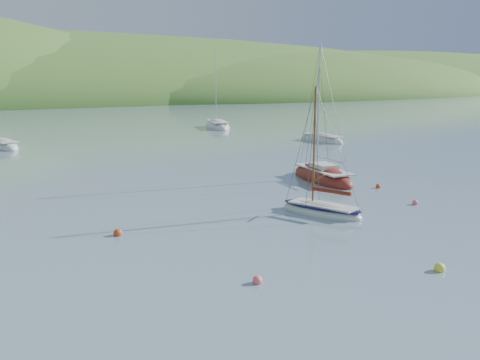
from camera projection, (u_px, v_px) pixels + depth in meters
name	position (u px, v px, depth m)	size (l,w,h in m)	color
ground	(352.00, 259.00, 24.34)	(700.00, 700.00, 0.00)	slate
daysailer_white	(322.00, 211.00, 32.21)	(3.92, 5.62, 8.14)	silver
sloop_red	(323.00, 178.00, 42.28)	(3.46, 8.03, 11.53)	maroon
distant_sloop_a	(1.00, 146.00, 60.69)	(4.64, 8.00, 10.79)	silver
distant_sloop_b	(218.00, 127.00, 82.74)	(5.30, 9.65, 13.04)	silver
distant_sloop_d	(322.00, 140.00, 66.41)	(3.33, 7.29, 10.04)	silver
mooring_buoys	(315.00, 233.00, 27.98)	(20.64, 14.68, 0.48)	yellow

